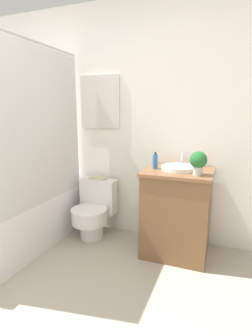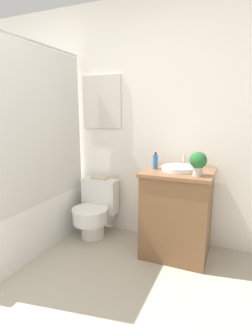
# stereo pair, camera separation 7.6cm
# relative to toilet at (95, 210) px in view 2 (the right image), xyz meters

# --- Properties ---
(wall_back) EXTENTS (3.22, 0.07, 2.50)m
(wall_back) POSITION_rel_toilet_xyz_m (0.14, 0.27, 0.95)
(wall_back) COLOR white
(wall_back) RESTS_ON ground_plane
(shower_area) EXTENTS (0.69, 1.54, 1.98)m
(shower_area) POSITION_rel_toilet_xyz_m (-0.61, -0.52, 0.00)
(shower_area) COLOR white
(shower_area) RESTS_ON ground_plane
(toilet) EXTENTS (0.43, 0.50, 0.63)m
(toilet) POSITION_rel_toilet_xyz_m (0.00, 0.00, 0.00)
(toilet) COLOR white
(toilet) RESTS_ON ground_plane
(vanity) EXTENTS (0.63, 0.55, 0.84)m
(vanity) POSITION_rel_toilet_xyz_m (0.93, -0.04, 0.12)
(vanity) COLOR brown
(vanity) RESTS_ON ground_plane
(sink) EXTENTS (0.33, 0.37, 0.13)m
(sink) POSITION_rel_toilet_xyz_m (0.93, -0.02, 0.56)
(sink) COLOR white
(sink) RESTS_ON vanity
(soap_bottle) EXTENTS (0.05, 0.05, 0.16)m
(soap_bottle) POSITION_rel_toilet_xyz_m (0.70, -0.05, 0.61)
(soap_bottle) COLOR #2D6BB2
(soap_bottle) RESTS_ON vanity
(potted_plant) EXTENTS (0.15, 0.15, 0.21)m
(potted_plant) POSITION_rel_toilet_xyz_m (1.12, -0.17, 0.66)
(potted_plant) COLOR beige
(potted_plant) RESTS_ON vanity
(book_on_tank) EXTENTS (0.19, 0.11, 0.02)m
(book_on_tank) POSITION_rel_toilet_xyz_m (0.00, 0.12, 0.34)
(book_on_tank) COLOR beige
(book_on_tank) RESTS_ON toilet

